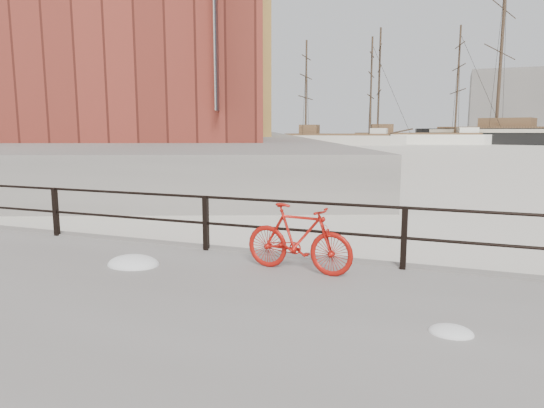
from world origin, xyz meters
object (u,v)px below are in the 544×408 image
Objects in this scene: schooner_mid at (415,144)px; workboat_far at (212,151)px; bicycle at (298,238)px; schooner_left at (337,145)px; workboat_near at (138,160)px.

workboat_far is at bearing -129.52° from schooner_mid.
bicycle is at bearing -99.07° from workboat_far.
workboat_far is (-20.32, -38.15, 0.00)m from schooner_mid.
schooner_left reaches higher than workboat_far.
bicycle is 35.18m from workboat_near.
bicycle is 0.06× the size of schooner_mid.
schooner_left is at bearing 73.38° from workboat_near.
schooner_left is 48.06m from workboat_near.
schooner_mid is at bearing 62.30° from workboat_near.
bicycle is at bearing -98.48° from schooner_mid.
bicycle is at bearing -81.38° from schooner_left.
workboat_far is (-8.04, -30.32, 0.00)m from schooner_left.
bicycle is 82.64m from schooner_mid.
schooner_left is 31.36m from workboat_far.
workboat_near is at bearing -119.64° from schooner_mid.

